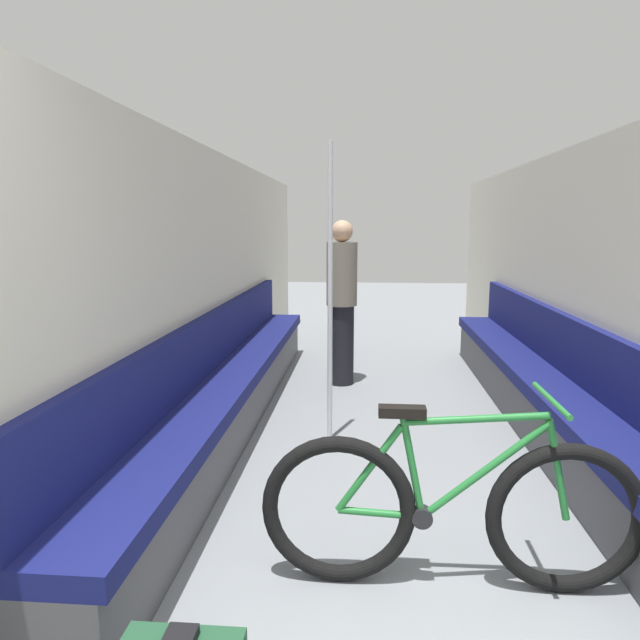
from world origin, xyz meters
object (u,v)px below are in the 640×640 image
at_px(bicycle, 450,511).
at_px(passenger_standing, 342,301).
at_px(bench_seat_row_right, 546,395).
at_px(grab_pole_near, 330,300).
at_px(bench_seat_row_left, 231,388).

xyz_separation_m(bicycle, passenger_standing, (-0.61, 3.22, 0.48)).
height_order(bench_seat_row_right, bicycle, bench_seat_row_right).
relative_size(bench_seat_row_right, passenger_standing, 3.30).
distance_m(grab_pole_near, passenger_standing, 1.53).
height_order(bench_seat_row_left, bicycle, bench_seat_row_left).
bearing_deg(passenger_standing, grab_pole_near, 155.35).
distance_m(bench_seat_row_right, grab_pole_near, 1.79).
bearing_deg(bench_seat_row_left, grab_pole_near, -15.71).
xyz_separation_m(bicycle, grab_pole_near, (-0.63, 1.70, 0.69)).
xyz_separation_m(bench_seat_row_right, bicycle, (-0.99, -1.92, 0.05)).
relative_size(bench_seat_row_left, bench_seat_row_right, 1.00).
height_order(bicycle, passenger_standing, passenger_standing).
bearing_deg(bench_seat_row_left, bicycle, -53.55).
distance_m(bench_seat_row_left, bicycle, 2.39).
bearing_deg(bench_seat_row_right, bench_seat_row_left, 180.00).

